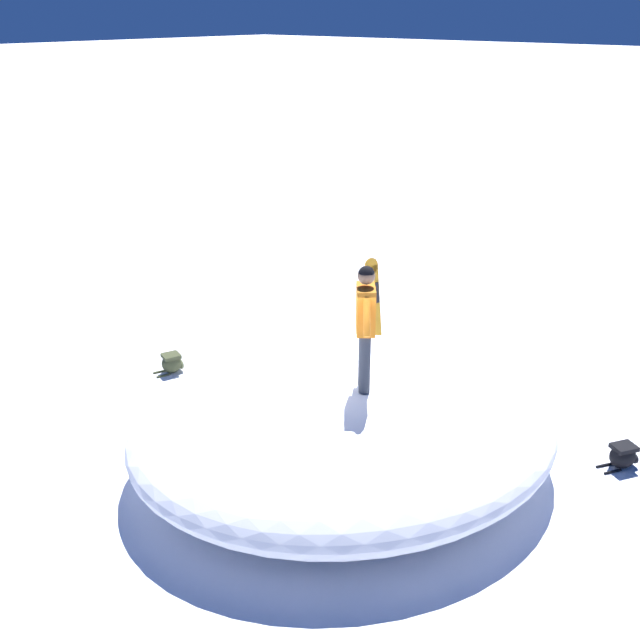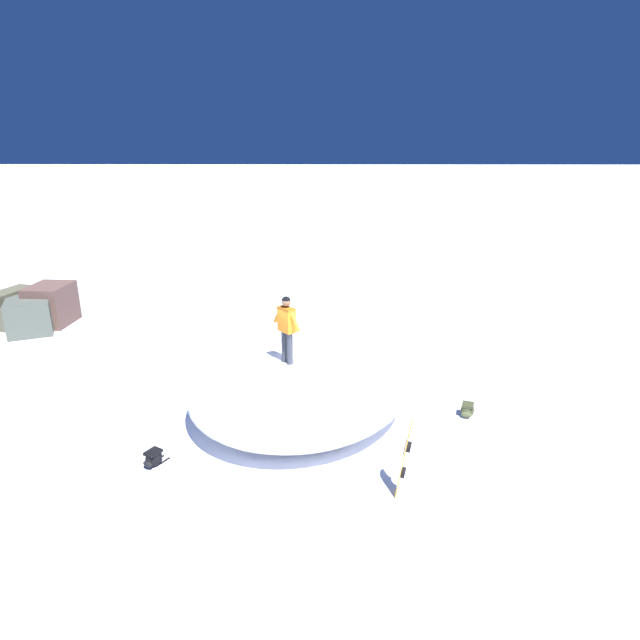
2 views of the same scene
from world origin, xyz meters
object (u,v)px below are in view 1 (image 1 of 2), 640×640
Objects in this scene: backpack_far at (623,455)px; backpack_near at (172,363)px; snowboard_primary_upright at (373,303)px; snowboarder_standing at (365,318)px.

backpack_near is at bearing -162.86° from backpack_far.
backpack_near is 0.94× the size of backpack_far.
snowboard_primary_upright is 4.93m from backpack_far.
snowboarder_standing is 0.97× the size of snowboard_primary_upright.
snowboard_primary_upright reaches higher than backpack_far.
backpack_near is (-1.89, -2.95, -0.68)m from snowboard_primary_upright.
snowboarder_standing is at bearing -54.58° from snowboard_primary_upright.
snowboarder_standing is 2.96× the size of backpack_near.
backpack_far is (4.80, -0.89, -0.68)m from snowboard_primary_upright.
snowboarder_standing is 3.97m from backpack_far.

